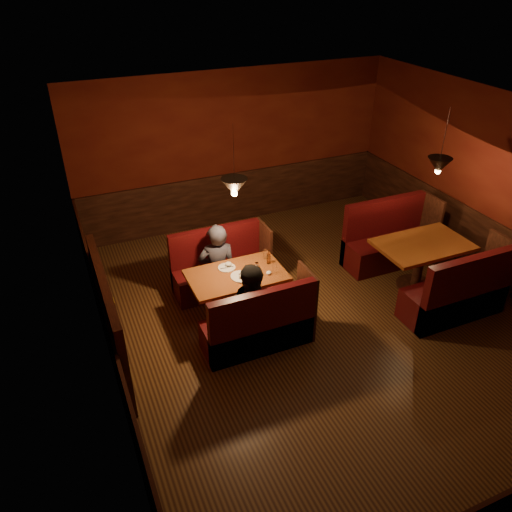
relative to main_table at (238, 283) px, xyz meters
name	(u,v)px	position (x,y,z in m)	size (l,w,h in m)	color
room	(310,261)	(0.83, -0.56, 0.49)	(6.02, 7.02, 2.92)	#3A1F12
main_table	(238,283)	(0.00, 0.00, 0.00)	(1.36, 0.82, 0.95)	maroon
main_bench_far	(221,270)	(0.01, 0.77, -0.24)	(1.49, 0.53, 1.02)	black
main_bench_near	(260,328)	(0.01, -0.77, -0.24)	(1.49, 0.53, 1.02)	black
second_table	(421,255)	(2.87, -0.44, 0.03)	(1.41, 0.90, 0.80)	maroon
second_bench_far	(388,243)	(2.90, 0.40, -0.20)	(1.56, 0.58, 1.12)	black
second_bench_near	(458,296)	(2.90, -1.29, -0.20)	(1.56, 0.58, 1.12)	black
diner_a	(217,252)	(-0.10, 0.56, 0.24)	(0.58, 0.38, 1.60)	#302E3A
diner_b	(255,295)	(0.00, -0.62, 0.21)	(0.75, 0.59, 1.55)	black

